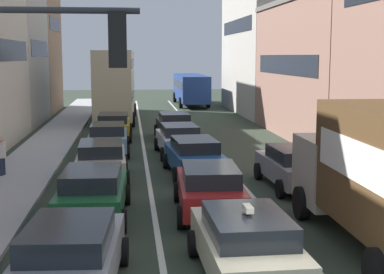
{
  "coord_description": "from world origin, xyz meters",
  "views": [
    {
      "loc": [
        -2.38,
        -9.41,
        4.71
      ],
      "look_at": [
        0.0,
        12.0,
        1.6
      ],
      "focal_mm": 52.65,
      "sensor_mm": 36.0,
      "label": 1
    }
  ],
  "objects_px": {
    "sedan_left_lane_front": "(70,255)",
    "sedan_right_lane_behind_truck": "(294,166)",
    "coupe_centre_lane_fourth": "(179,139)",
    "sedan_left_lane_fifth": "(114,126)",
    "sedan_left_lane_fourth": "(108,138)",
    "taxi_centre_lane_front": "(246,244)",
    "sedan_centre_lane_second": "(210,188)",
    "pedestrian_mid_sidewalk": "(1,155)",
    "sedan_left_lane_third": "(101,159)",
    "hatchback_centre_lane_third": "(194,155)",
    "bus_mid_queue_primary": "(115,82)",
    "wagon_left_lane_second": "(93,192)",
    "sedan_centre_lane_fifth": "(174,125)",
    "bus_far_queue_secondary": "(191,87)"
  },
  "relations": [
    {
      "from": "sedan_left_lane_front",
      "to": "sedan_right_lane_behind_truck",
      "type": "xyz_separation_m",
      "value": [
        7.06,
        8.42,
        0.0
      ]
    },
    {
      "from": "coupe_centre_lane_fourth",
      "to": "sedan_left_lane_fifth",
      "type": "height_order",
      "value": "same"
    },
    {
      "from": "sedan_left_lane_fourth",
      "to": "coupe_centre_lane_fourth",
      "type": "bearing_deg",
      "value": -102.57
    },
    {
      "from": "taxi_centre_lane_front",
      "to": "sedan_right_lane_behind_truck",
      "type": "xyz_separation_m",
      "value": [
        3.45,
        8.1,
        -0.0
      ]
    },
    {
      "from": "sedan_centre_lane_second",
      "to": "pedestrian_mid_sidewalk",
      "type": "distance_m",
      "value": 9.28
    },
    {
      "from": "taxi_centre_lane_front",
      "to": "sedan_left_lane_fifth",
      "type": "distance_m",
      "value": 20.97
    },
    {
      "from": "taxi_centre_lane_front",
      "to": "sedan_left_lane_front",
      "type": "xyz_separation_m",
      "value": [
        -3.6,
        -0.32,
        -0.0
      ]
    },
    {
      "from": "sedan_left_lane_third",
      "to": "sedan_left_lane_fourth",
      "type": "relative_size",
      "value": 1.01
    },
    {
      "from": "hatchback_centre_lane_third",
      "to": "pedestrian_mid_sidewalk",
      "type": "bearing_deg",
      "value": 84.9
    },
    {
      "from": "bus_mid_queue_primary",
      "to": "wagon_left_lane_second",
      "type": "bearing_deg",
      "value": -178.91
    },
    {
      "from": "sedan_left_lane_front",
      "to": "sedan_left_lane_fourth",
      "type": "relative_size",
      "value": 1.02
    },
    {
      "from": "taxi_centre_lane_front",
      "to": "sedan_left_lane_front",
      "type": "bearing_deg",
      "value": 94.18
    },
    {
      "from": "coupe_centre_lane_fourth",
      "to": "wagon_left_lane_second",
      "type": "bearing_deg",
      "value": 158.7
    },
    {
      "from": "bus_mid_queue_primary",
      "to": "sedan_centre_lane_fifth",
      "type": "bearing_deg",
      "value": -156.69
    },
    {
      "from": "sedan_centre_lane_fifth",
      "to": "bus_far_queue_secondary",
      "type": "height_order",
      "value": "bus_far_queue_secondary"
    },
    {
      "from": "bus_mid_queue_primary",
      "to": "bus_far_queue_secondary",
      "type": "distance_m",
      "value": 14.83
    },
    {
      "from": "taxi_centre_lane_front",
      "to": "sedan_left_lane_third",
      "type": "xyz_separation_m",
      "value": [
        -3.5,
        10.16,
        -0.0
      ]
    },
    {
      "from": "hatchback_centre_lane_third",
      "to": "coupe_centre_lane_fourth",
      "type": "bearing_deg",
      "value": -1.4
    },
    {
      "from": "coupe_centre_lane_fourth",
      "to": "sedan_left_lane_fourth",
      "type": "xyz_separation_m",
      "value": [
        -3.38,
        0.74,
        0.0
      ]
    },
    {
      "from": "taxi_centre_lane_front",
      "to": "bus_mid_queue_primary",
      "type": "relative_size",
      "value": 0.41
    },
    {
      "from": "sedan_right_lane_behind_truck",
      "to": "wagon_left_lane_second",
      "type": "bearing_deg",
      "value": 112.77
    },
    {
      "from": "wagon_left_lane_second",
      "to": "bus_far_queue_secondary",
      "type": "height_order",
      "value": "bus_far_queue_secondary"
    },
    {
      "from": "wagon_left_lane_second",
      "to": "coupe_centre_lane_fourth",
      "type": "xyz_separation_m",
      "value": [
        3.42,
        10.26,
        0.0
      ]
    },
    {
      "from": "bus_far_queue_secondary",
      "to": "sedan_left_lane_fourth",
      "type": "bearing_deg",
      "value": 165.5
    },
    {
      "from": "bus_mid_queue_primary",
      "to": "sedan_left_lane_fifth",
      "type": "bearing_deg",
      "value": -178.23
    },
    {
      "from": "sedan_centre_lane_second",
      "to": "sedan_centre_lane_fifth",
      "type": "height_order",
      "value": "same"
    },
    {
      "from": "sedan_left_lane_fourth",
      "to": "pedestrian_mid_sidewalk",
      "type": "xyz_separation_m",
      "value": [
        -3.88,
        -5.15,
        0.15
      ]
    },
    {
      "from": "sedan_centre_lane_second",
      "to": "sedan_left_lane_third",
      "type": "relative_size",
      "value": 1.01
    },
    {
      "from": "taxi_centre_lane_front",
      "to": "coupe_centre_lane_fourth",
      "type": "relative_size",
      "value": 0.99
    },
    {
      "from": "sedan_left_lane_third",
      "to": "bus_far_queue_secondary",
      "type": "xyz_separation_m",
      "value": [
        6.97,
        32.45,
        0.96
      ]
    },
    {
      "from": "hatchback_centre_lane_third",
      "to": "sedan_left_lane_fifth",
      "type": "relative_size",
      "value": 1.02
    },
    {
      "from": "coupe_centre_lane_fourth",
      "to": "bus_mid_queue_primary",
      "type": "distance_m",
      "value": 14.8
    },
    {
      "from": "wagon_left_lane_second",
      "to": "sedan_left_lane_front",
      "type": "bearing_deg",
      "value": -179.16
    },
    {
      "from": "sedan_left_lane_third",
      "to": "sedan_centre_lane_fifth",
      "type": "height_order",
      "value": "same"
    },
    {
      "from": "sedan_centre_lane_fifth",
      "to": "sedan_left_lane_fifth",
      "type": "xyz_separation_m",
      "value": [
        -3.45,
        -0.07,
        0.0
      ]
    },
    {
      "from": "sedan_left_lane_fourth",
      "to": "sedan_left_lane_fifth",
      "type": "xyz_separation_m",
      "value": [
        0.13,
        4.76,
        0.0
      ]
    },
    {
      "from": "taxi_centre_lane_front",
      "to": "sedan_centre_lane_fifth",
      "type": "height_order",
      "value": "taxi_centre_lane_front"
    },
    {
      "from": "sedan_left_lane_front",
      "to": "sedan_left_lane_fifth",
      "type": "bearing_deg",
      "value": 3.12
    },
    {
      "from": "sedan_left_lane_fifth",
      "to": "wagon_left_lane_second",
      "type": "bearing_deg",
      "value": -179.97
    },
    {
      "from": "taxi_centre_lane_front",
      "to": "sedan_left_lane_fourth",
      "type": "relative_size",
      "value": 1.0
    },
    {
      "from": "sedan_left_lane_third",
      "to": "sedan_centre_lane_fifth",
      "type": "xyz_separation_m",
      "value": [
        3.63,
        10.62,
        0.0
      ]
    },
    {
      "from": "sedan_centre_lane_second",
      "to": "sedan_left_lane_fifth",
      "type": "distance_m",
      "value": 16.0
    },
    {
      "from": "coupe_centre_lane_fourth",
      "to": "sedan_left_lane_fourth",
      "type": "distance_m",
      "value": 3.46
    },
    {
      "from": "pedestrian_mid_sidewalk",
      "to": "sedan_centre_lane_second",
      "type": "bearing_deg",
      "value": -21.91
    },
    {
      "from": "pedestrian_mid_sidewalk",
      "to": "sedan_left_lane_front",
      "type": "bearing_deg",
      "value": -55.09
    },
    {
      "from": "hatchback_centre_lane_third",
      "to": "wagon_left_lane_second",
      "type": "bearing_deg",
      "value": 143.69
    },
    {
      "from": "sedan_centre_lane_second",
      "to": "coupe_centre_lane_fourth",
      "type": "relative_size",
      "value": 1.0
    },
    {
      "from": "sedan_centre_lane_second",
      "to": "hatchback_centre_lane_third",
      "type": "distance_m",
      "value": 5.59
    },
    {
      "from": "hatchback_centre_lane_third",
      "to": "sedan_right_lane_behind_truck",
      "type": "height_order",
      "value": "same"
    },
    {
      "from": "wagon_left_lane_second",
      "to": "bus_mid_queue_primary",
      "type": "distance_m",
      "value": 24.62
    }
  ]
}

